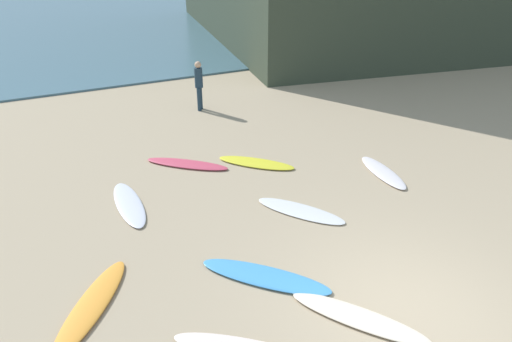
{
  "coord_description": "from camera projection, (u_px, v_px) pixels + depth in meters",
  "views": [
    {
      "loc": [
        -4.89,
        -4.03,
        5.64
      ],
      "look_at": [
        -0.23,
        5.23,
        0.3
      ],
      "focal_mm": 32.41,
      "sensor_mm": 36.0,
      "label": 1
    }
  ],
  "objects": [
    {
      "name": "surfboard_4",
      "position": [
        129.0,
        204.0,
        10.74
      ],
      "size": [
        0.59,
        2.22,
        0.08
      ],
      "primitive_type": "ellipsoid",
      "rotation": [
        0.0,
        0.0,
        -0.01
      ],
      "color": "silver",
      "rests_on": "ground_plane"
    },
    {
      "name": "surfboard_1",
      "position": [
        256.0,
        163.0,
        12.66
      ],
      "size": [
        1.93,
        1.95,
        0.08
      ],
      "primitive_type": "ellipsoid",
      "rotation": [
        0.0,
        0.0,
        0.78
      ],
      "color": "yellow",
      "rests_on": "ground_plane"
    },
    {
      "name": "surfboard_6",
      "position": [
        265.0,
        276.0,
        8.46
      ],
      "size": [
        2.13,
        2.23,
        0.09
      ],
      "primitive_type": "ellipsoid",
      "rotation": [
        0.0,
        0.0,
        0.75
      ],
      "color": "#479DE1",
      "rests_on": "ground_plane"
    },
    {
      "name": "ocean_water",
      "position": [
        85.0,
        15.0,
        35.55
      ],
      "size": [
        120.0,
        40.0,
        0.08
      ],
      "primitive_type": "cube",
      "color": "#426675",
      "rests_on": "ground_plane"
    },
    {
      "name": "surfboard_0",
      "position": [
        383.0,
        172.0,
        12.16
      ],
      "size": [
        0.85,
        2.04,
        0.08
      ],
      "primitive_type": "ellipsoid",
      "rotation": [
        0.0,
        0.0,
        -0.16
      ],
      "color": "white",
      "rests_on": "ground_plane"
    },
    {
      "name": "surfboard_3",
      "position": [
        187.0,
        164.0,
        12.59
      ],
      "size": [
        2.09,
        1.93,
        0.09
      ],
      "primitive_type": "ellipsoid",
      "rotation": [
        0.0,
        0.0,
        3.99
      ],
      "color": "#D34760",
      "rests_on": "ground_plane"
    },
    {
      "name": "surfboard_7",
      "position": [
        359.0,
        318.0,
        7.56
      ],
      "size": [
        1.74,
        2.21,
        0.08
      ],
      "primitive_type": "ellipsoid",
      "rotation": [
        0.0,
        0.0,
        0.61
      ],
      "color": "#F5E0C7",
      "rests_on": "ground_plane"
    },
    {
      "name": "ground_plane",
      "position": [
        408.0,
        311.0,
        7.74
      ],
      "size": [
        120.0,
        120.0,
        0.0
      ],
      "primitive_type": "plane",
      "color": "tan"
    },
    {
      "name": "beachgoer_near",
      "position": [
        199.0,
        83.0,
        16.16
      ],
      "size": [
        0.39,
        0.39,
        1.74
      ],
      "rotation": [
        0.0,
        0.0,
        0.99
      ],
      "color": "#1E3342",
      "rests_on": "ground_plane"
    },
    {
      "name": "surfboard_5",
      "position": [
        92.0,
        305.0,
        7.82
      ],
      "size": [
        1.82,
        2.21,
        0.09
      ],
      "primitive_type": "ellipsoid",
      "rotation": [
        0.0,
        0.0,
        2.51
      ],
      "color": "orange",
      "rests_on": "ground_plane"
    },
    {
      "name": "surfboard_8",
      "position": [
        300.0,
        211.0,
        10.49
      ],
      "size": [
        1.69,
        2.1,
        0.06
      ],
      "primitive_type": "ellipsoid",
      "rotation": [
        0.0,
        0.0,
        3.74
      ],
      "color": "white",
      "rests_on": "ground_plane"
    }
  ]
}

